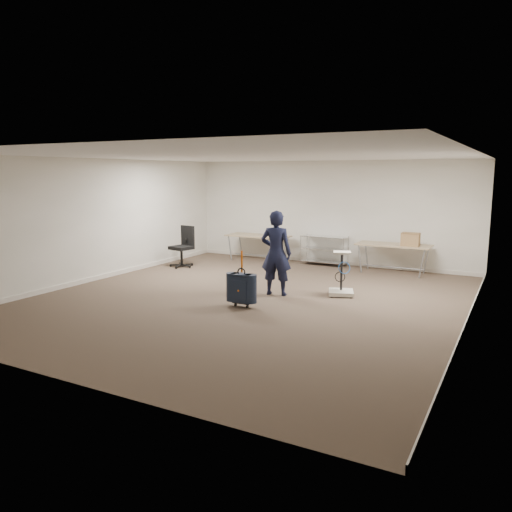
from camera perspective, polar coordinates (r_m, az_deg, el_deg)
The scene contains 10 objects.
ground at distance 9.94m, azimuth -0.80°, elevation -4.94°, with size 9.00×9.00×0.00m, color #46362A.
room_shell at distance 11.12m, azimuth 2.66°, elevation -3.12°, with size 8.00×9.00×9.00m.
folding_table_left at distance 14.12m, azimuth 0.24°, elevation 2.19°, with size 1.80×0.75×0.73m.
folding_table_right at distance 12.79m, azimuth 15.44°, elevation 1.08°, with size 1.80×0.75×0.73m.
wire_shelf at distance 13.60m, azimuth 7.82°, elevation 0.81°, with size 1.22×0.47×0.80m.
person at distance 10.12m, azimuth 2.31°, elevation 0.34°, with size 0.63×0.42×1.74m, color black.
suitcase at distance 9.27m, azimuth -1.67°, elevation -3.69°, with size 0.40×0.24×1.06m.
office_chair at distance 13.41m, azimuth -8.36°, elevation 0.18°, with size 0.65×0.65×1.08m.
equipment_cart at distance 10.33m, azimuth 9.72°, elevation -3.16°, with size 0.63×0.63×0.90m.
cardboard_box at distance 12.61m, azimuth 17.24°, elevation 1.83°, with size 0.42×0.31×0.31m, color olive.
Camera 1 is at (4.68, -8.41, 2.48)m, focal length 35.00 mm.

